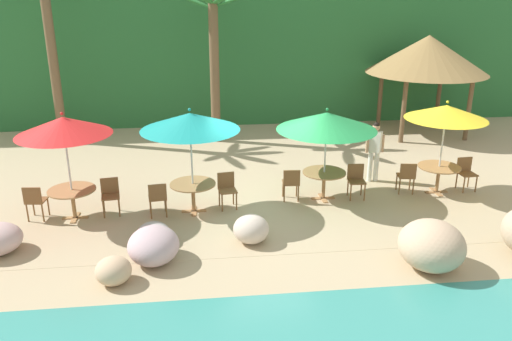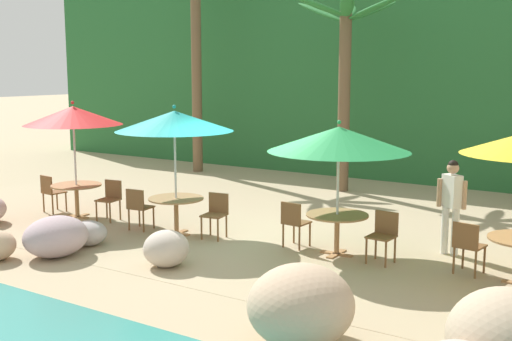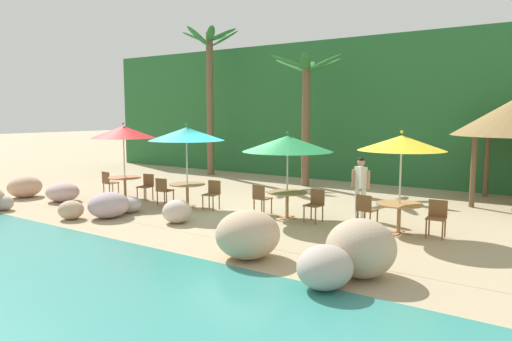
% 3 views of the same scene
% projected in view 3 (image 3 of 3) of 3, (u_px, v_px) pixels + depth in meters
% --- Properties ---
extents(ground_plane, '(120.00, 120.00, 0.00)m').
position_uv_depth(ground_plane, '(237.00, 213.00, 14.04)').
color(ground_plane, tan).
extents(terrace_deck, '(18.00, 5.20, 0.01)m').
position_uv_depth(terrace_deck, '(237.00, 212.00, 14.04)').
color(terrace_deck, tan).
rests_on(terrace_deck, ground).
extents(foliage_backdrop, '(28.00, 2.40, 6.00)m').
position_uv_depth(foliage_backdrop, '(360.00, 111.00, 21.04)').
color(foliage_backdrop, '#286633').
rests_on(foliage_backdrop, ground).
extents(rock_seawall, '(13.83, 3.38, 1.04)m').
position_uv_depth(rock_seawall, '(120.00, 212.00, 12.19)').
color(rock_seawall, '#BCA0A7').
rests_on(rock_seawall, ground).
extents(umbrella_red, '(2.13, 2.13, 2.58)m').
position_uv_depth(umbrella_red, '(123.00, 132.00, 16.09)').
color(umbrella_red, silver).
rests_on(umbrella_red, ground).
extents(dining_table_red, '(1.10, 1.10, 0.74)m').
position_uv_depth(dining_table_red, '(125.00, 181.00, 16.28)').
color(dining_table_red, '#A37547').
rests_on(dining_table_red, ground).
extents(chair_red_seaward, '(0.48, 0.48, 0.87)m').
position_uv_depth(chair_red_seaward, '(147.00, 185.00, 16.00)').
color(chair_red_seaward, brown).
rests_on(chair_red_seaward, ground).
extents(chair_red_inland, '(0.46, 0.47, 0.87)m').
position_uv_depth(chair_red_inland, '(109.00, 182.00, 16.78)').
color(chair_red_inland, brown).
rests_on(chair_red_inland, ground).
extents(umbrella_teal, '(2.31, 2.31, 2.58)m').
position_uv_depth(umbrella_teal, '(186.00, 134.00, 14.56)').
color(umbrella_teal, silver).
rests_on(umbrella_teal, ground).
extents(dining_table_teal, '(1.10, 1.10, 0.74)m').
position_uv_depth(dining_table_teal, '(187.00, 188.00, 14.75)').
color(dining_table_teal, '#A37547').
rests_on(dining_table_teal, ground).
extents(chair_teal_seaward, '(0.48, 0.48, 0.87)m').
position_uv_depth(chair_teal_seaward, '(213.00, 193.00, 14.47)').
color(chair_teal_seaward, brown).
rests_on(chair_teal_seaward, ground).
extents(chair_teal_inland, '(0.47, 0.48, 0.87)m').
position_uv_depth(chair_teal_inland, '(163.00, 189.00, 15.08)').
color(chair_teal_inland, brown).
rests_on(chair_teal_inland, ground).
extents(umbrella_green, '(2.48, 2.48, 2.40)m').
position_uv_depth(umbrella_green, '(288.00, 144.00, 13.05)').
color(umbrella_green, silver).
rests_on(umbrella_green, ground).
extents(dining_table_green, '(1.10, 1.10, 0.74)m').
position_uv_depth(dining_table_green, '(287.00, 196.00, 13.22)').
color(dining_table_green, '#A37547').
rests_on(dining_table_green, ground).
extents(chair_green_seaward, '(0.45, 0.46, 0.87)m').
position_uv_depth(chair_green_seaward, '(315.00, 203.00, 12.78)').
color(chair_green_seaward, brown).
rests_on(chair_green_seaward, ground).
extents(chair_green_inland, '(0.45, 0.46, 0.87)m').
position_uv_depth(chair_green_inland, '(261.00, 197.00, 13.69)').
color(chair_green_inland, brown).
rests_on(chair_green_inland, ground).
extents(umbrella_yellow, '(2.06, 2.06, 2.49)m').
position_uv_depth(umbrella_yellow, '(402.00, 143.00, 11.34)').
color(umbrella_yellow, silver).
rests_on(umbrella_yellow, ground).
extents(dining_table_yellow, '(1.10, 1.10, 0.74)m').
position_uv_depth(dining_table_yellow, '(399.00, 209.00, 11.53)').
color(dining_table_yellow, '#A37547').
rests_on(dining_table_yellow, ground).
extents(chair_yellow_seaward, '(0.45, 0.46, 0.87)m').
position_uv_depth(chair_yellow_seaward, '(437.00, 216.00, 11.20)').
color(chair_yellow_seaward, brown).
rests_on(chair_yellow_seaward, ground).
extents(chair_yellow_inland, '(0.48, 0.48, 0.87)m').
position_uv_depth(chair_yellow_inland, '(366.00, 208.00, 12.05)').
color(chair_yellow_inland, brown).
rests_on(chair_yellow_inland, ground).
extents(palm_tree_nearest, '(2.80, 2.78, 6.72)m').
position_uv_depth(palm_tree_nearest, '(210.00, 78.00, 22.18)').
color(palm_tree_nearest, brown).
rests_on(palm_tree_nearest, ground).
extents(palm_tree_second, '(3.26, 3.15, 5.12)m').
position_uv_depth(palm_tree_second, '(306.00, 97.00, 18.86)').
color(palm_tree_second, brown).
rests_on(palm_tree_second, ground).
extents(waiter_in_white, '(0.52, 0.36, 1.70)m').
position_uv_depth(waiter_in_white, '(361.00, 183.00, 13.14)').
color(waiter_in_white, white).
rests_on(waiter_in_white, ground).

